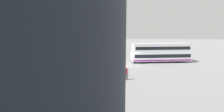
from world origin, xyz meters
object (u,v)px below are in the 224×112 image
Objects in this scene: double_decker_bus at (161,53)px; tram_yellow at (36,70)px; info_sign at (71,64)px; pedestrian_crossing at (126,72)px; pedestrian_near_railing at (101,68)px.

tram_yellow is (17.11, 15.82, -0.10)m from double_decker_bus.
tram_yellow reaches higher than info_sign.
pedestrian_crossing is 7.98m from info_sign.
pedestrian_near_railing is at bearing 46.07° from double_decker_bus.
pedestrian_near_railing is 0.97× the size of pedestrian_crossing.
info_sign reaches higher than pedestrian_crossing.
tram_yellow is at bearing 59.68° from info_sign.
pedestrian_crossing is (-10.48, -3.02, -0.81)m from tram_yellow.
double_decker_bus reaches higher than tram_yellow.
double_decker_bus is 23.31m from tram_yellow.
pedestrian_near_railing is at bearing -31.18° from pedestrian_crossing.
pedestrian_near_railing is 4.21m from pedestrian_crossing.
info_sign is at bearing 37.90° from double_decker_bus.
pedestrian_crossing is at bearing 168.65° from info_sign.
double_decker_bus reaches higher than pedestrian_crossing.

